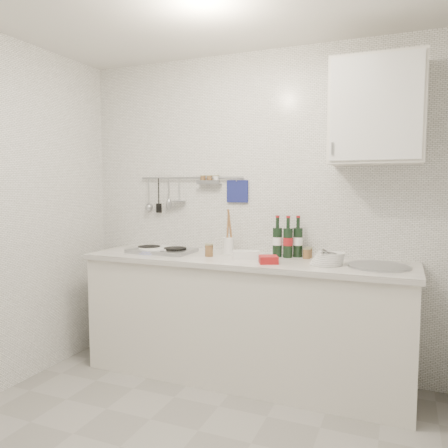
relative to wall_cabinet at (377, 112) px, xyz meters
The scene contains 14 objects.
back_wall 1.15m from the wall_cabinet, 168.67° to the left, with size 3.00×0.02×2.50m, color silver.
counter 1.76m from the wall_cabinet, behind, with size 2.44×0.64×0.96m.
wall_rail 1.59m from the wall_cabinet, behind, with size 0.98×0.09×0.34m.
wall_cabinet is the anchor object (origin of this frame).
plate_stack_hob 1.94m from the wall_cabinet, behind, with size 0.31×0.31×0.04m.
plate_stack_sink 1.04m from the wall_cabinet, 150.31° to the right, with size 0.23×0.22×0.09m.
wine_bottles 1.07m from the wall_cabinet, behind, with size 0.22×0.13×0.31m.
butter_dish 1.33m from the wall_cabinet, behind, with size 0.20×0.10×0.06m, color white.
strawberry_punnet 1.23m from the wall_cabinet, 158.15° to the right, with size 0.12×0.12×0.05m, color #AF1913.
utensil_crock 1.43m from the wall_cabinet, behind, with size 0.09×0.09×0.35m.
jar_a 1.47m from the wall_cabinet, behind, with size 0.07×0.07×0.08m.
jar_b 1.09m from the wall_cabinet, behind, with size 0.06×0.06×0.08m.
jar_c 1.09m from the wall_cabinet, behind, with size 0.06×0.06×0.08m.
jar_d 1.53m from the wall_cabinet, behind, with size 0.07×0.07×0.10m.
Camera 1 is at (1.09, -1.92, 1.46)m, focal length 35.00 mm.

